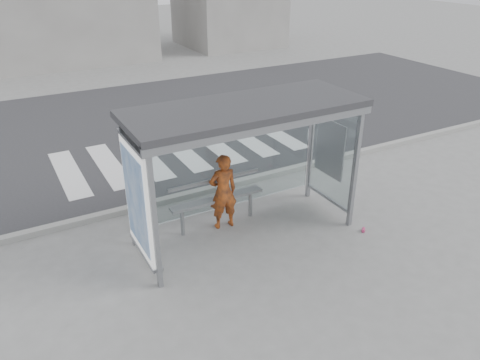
# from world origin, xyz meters

# --- Properties ---
(ground) EXTENTS (80.00, 80.00, 0.00)m
(ground) POSITION_xyz_m (0.00, 0.00, 0.00)
(ground) COLOR slate
(ground) RESTS_ON ground
(road) EXTENTS (30.00, 10.00, 0.01)m
(road) POSITION_xyz_m (0.00, 7.00, 0.00)
(road) COLOR #2C2C2F
(road) RESTS_ON ground
(curb) EXTENTS (30.00, 0.18, 0.12)m
(curb) POSITION_xyz_m (0.00, 1.95, 0.06)
(curb) COLOR gray
(curb) RESTS_ON ground
(crosswalk) EXTENTS (6.55, 3.00, 0.00)m
(crosswalk) POSITION_xyz_m (0.50, 4.50, 0.00)
(crosswalk) COLOR silver
(crosswalk) RESTS_ON ground
(bus_shelter) EXTENTS (4.25, 1.65, 2.62)m
(bus_shelter) POSITION_xyz_m (-0.37, 0.06, 1.98)
(bus_shelter) COLOR gray
(bus_shelter) RESTS_ON ground
(building_center) EXTENTS (8.00, 5.00, 5.00)m
(building_center) POSITION_xyz_m (0.00, 18.00, 2.50)
(building_center) COLOR gray
(building_center) RESTS_ON ground
(person) EXTENTS (0.59, 0.41, 1.56)m
(person) POSITION_xyz_m (-0.24, 0.47, 0.78)
(person) COLOR orange
(person) RESTS_ON ground
(bench) EXTENTS (1.94, 0.24, 1.00)m
(bench) POSITION_xyz_m (-0.32, 0.58, 0.59)
(bench) COLOR gray
(bench) RESTS_ON ground
(soda_can) EXTENTS (0.13, 0.13, 0.07)m
(soda_can) POSITION_xyz_m (2.09, -1.03, 0.03)
(soda_can) COLOR #E6437F
(soda_can) RESTS_ON ground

